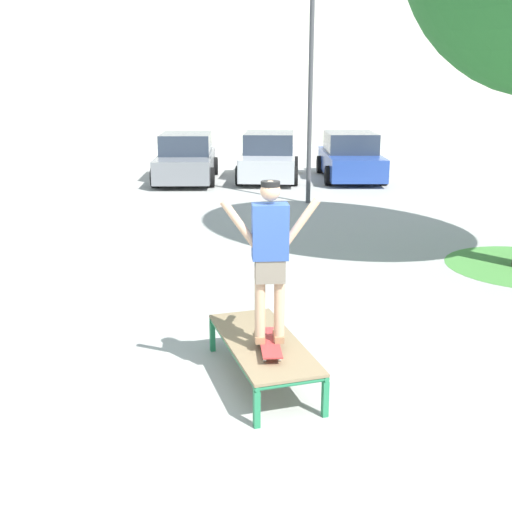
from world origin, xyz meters
The scene contains 8 objects.
ground_plane centered at (0.00, 0.00, 0.00)m, with size 120.00×120.00×0.00m, color #A8A8A3.
skate_box centered at (-0.04, 0.74, 0.41)m, with size 1.20×2.03×0.46m.
skateboard centered at (0.02, 0.51, 0.54)m, with size 0.22×0.80×0.09m.
skater centered at (0.02, 0.51, 1.53)m, with size 1.00×0.29×1.69m.
car_grey centered at (-1.67, 14.99, 0.69)m, with size 2.01×4.25×1.50m.
car_silver centered at (1.02, 15.20, 0.69)m, with size 2.27×4.36×1.50m.
car_blue centered at (3.70, 15.12, 0.69)m, with size 2.06×4.27×1.50m.
light_post centered at (1.78, 10.97, 3.83)m, with size 0.36×0.36×5.83m.
Camera 1 is at (-0.43, -5.62, 3.21)m, focal length 44.53 mm.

